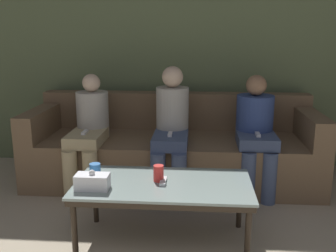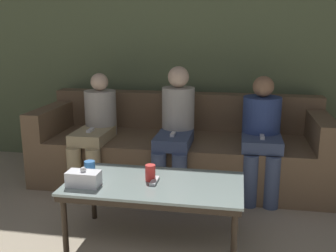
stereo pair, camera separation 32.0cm
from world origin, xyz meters
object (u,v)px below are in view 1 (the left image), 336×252
couch (173,150)px  tissue_box (92,181)px  cup_near_left (95,171)px  cup_near_right (159,173)px  seated_person_left_end (89,128)px  seated_person_mid_left (171,126)px  game_remote (163,181)px  coffee_table (163,188)px  seated_person_mid_right (256,129)px

couch → tissue_box: bearing=-107.8°
cup_near_left → cup_near_right: size_ratio=0.94×
cup_near_left → seated_person_left_end: bearing=107.8°
tissue_box → couch: bearing=72.2°
tissue_box → seated_person_left_end: size_ratio=0.21×
seated_person_mid_left → game_remote: bearing=-89.2°
couch → coffee_table: 1.23m
couch → game_remote: (0.01, -1.23, 0.15)m
coffee_table → seated_person_mid_left: (-0.01, 0.99, 0.20)m
coffee_table → seated_person_left_end: (-0.78, 0.98, 0.16)m
coffee_table → cup_near_right: cup_near_right is taller
seated_person_mid_left → tissue_box: bearing=-111.2°
seated_person_mid_left → seated_person_mid_right: 0.77m
seated_person_left_end → seated_person_mid_left: seated_person_mid_left is taller
coffee_table → cup_near_right: (-0.03, 0.02, 0.10)m
cup_near_left → cup_near_right: (0.45, -0.02, 0.00)m
couch → coffee_table: bearing=-89.4°
cup_near_right → seated_person_left_end: 1.22m
coffee_table → cup_near_right: size_ratio=10.62×
cup_near_right → tissue_box: size_ratio=0.52×
couch → seated_person_left_end: size_ratio=2.60×
coffee_table → game_remote: size_ratio=8.05×
couch → seated_person_mid_right: size_ratio=2.59×
couch → seated_person_mid_right: bearing=-15.1°
seated_person_mid_right → tissue_box: bearing=-136.2°
coffee_table → seated_person_mid_right: 1.28m
couch → cup_near_left: bearing=-111.8°
cup_near_left → seated_person_mid_left: bearing=63.4°
tissue_box → game_remote: (0.45, 0.15, -0.04)m
tissue_box → seated_person_mid_right: 1.68m
cup_near_left → tissue_box: size_ratio=0.48×
coffee_table → seated_person_mid_right: (0.76, 1.02, 0.18)m
couch → seated_person_left_end: seated_person_left_end is taller
cup_near_right → tissue_box: bearing=-157.9°
couch → coffee_table: (0.01, -1.23, 0.10)m
coffee_table → seated_person_left_end: bearing=128.7°
coffee_table → seated_person_mid_left: bearing=90.8°
couch → game_remote: 1.24m
cup_near_left → seated_person_mid_right: 1.58m
cup_near_right → seated_person_mid_left: size_ratio=0.10×
cup_near_right → seated_person_left_end: bearing=128.1°
couch → seated_person_mid_left: 0.39m
coffee_table → tissue_box: 0.49m
cup_near_left → seated_person_left_end: size_ratio=0.10×
game_remote → tissue_box: bearing=-162.2°
coffee_table → seated_person_mid_left: seated_person_mid_left is taller
cup_near_left → tissue_box: tissue_box is taller
seated_person_left_end → seated_person_mid_right: bearing=1.4°
couch → seated_person_mid_left: seated_person_mid_left is taller
seated_person_left_end → seated_person_mid_left: 0.77m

